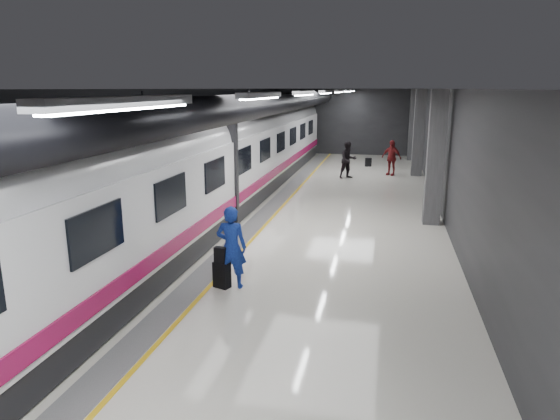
# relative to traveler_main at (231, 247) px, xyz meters

# --- Properties ---
(ground) EXTENTS (40.00, 40.00, 0.00)m
(ground) POSITION_rel_traveler_main_xyz_m (0.43, 4.83, -0.97)
(ground) COLOR silver
(ground) RESTS_ON ground
(platform_hall) EXTENTS (10.02, 40.02, 4.51)m
(platform_hall) POSITION_rel_traveler_main_xyz_m (0.14, 5.79, 2.57)
(platform_hall) COLOR black
(platform_hall) RESTS_ON ground
(train) EXTENTS (3.05, 38.00, 4.05)m
(train) POSITION_rel_traveler_main_xyz_m (-2.82, 4.83, 1.10)
(train) COLOR black
(train) RESTS_ON ground
(traveler_main) EXTENTS (0.71, 0.48, 1.94)m
(traveler_main) POSITION_rel_traveler_main_xyz_m (0.00, 0.00, 0.00)
(traveler_main) COLOR #163DAA
(traveler_main) RESTS_ON ground
(suitcase_main) EXTENTS (0.43, 0.35, 0.61)m
(suitcase_main) POSITION_rel_traveler_main_xyz_m (-0.22, -0.09, -0.66)
(suitcase_main) COLOR black
(suitcase_main) RESTS_ON ground
(shoulder_bag) EXTENTS (0.30, 0.18, 0.37)m
(shoulder_bag) POSITION_rel_traveler_main_xyz_m (-0.23, -0.11, -0.17)
(shoulder_bag) COLOR black
(shoulder_bag) RESTS_ON suitcase_main
(traveler_far_a) EXTENTS (1.16, 1.10, 1.89)m
(traveler_far_a) POSITION_rel_traveler_main_xyz_m (1.47, 15.19, -0.02)
(traveler_far_a) COLOR black
(traveler_far_a) RESTS_ON ground
(traveler_far_b) EXTENTS (1.18, 0.89, 1.87)m
(traveler_far_b) POSITION_rel_traveler_main_xyz_m (3.65, 16.58, -0.03)
(traveler_far_b) COLOR maroon
(traveler_far_b) RESTS_ON ground
(suitcase_far) EXTENTS (0.40, 0.32, 0.51)m
(suitcase_far) POSITION_rel_traveler_main_xyz_m (2.35, 19.40, -0.72)
(suitcase_far) COLOR black
(suitcase_far) RESTS_ON ground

